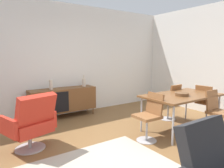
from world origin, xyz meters
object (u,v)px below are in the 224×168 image
at_px(vase_cobalt, 84,82).
at_px(dining_table, 182,97).
at_px(dining_chair_near_window, 150,115).
at_px(dining_chair_front_right, 217,111).
at_px(vase_sculptural_dark, 51,85).
at_px(dining_chair_back_right, 171,100).
at_px(dining_chair_far_end, 206,102).
at_px(lounge_chair_red, 31,122).
at_px(sideboard, 63,100).
at_px(wooden_bowl_on_table, 182,94).

bearing_deg(vase_cobalt, dining_table, -64.07).
xyz_separation_m(dining_chair_near_window, dining_chair_front_right, (1.24, -0.56, 0.00)).
xyz_separation_m(vase_sculptural_dark, dining_chair_back_right, (2.29, -1.64, -0.36)).
bearing_deg(vase_sculptural_dark, dining_chair_near_window, -64.66).
height_order(dining_chair_far_end, lounge_chair_red, lounge_chair_red).
xyz_separation_m(sideboard, wooden_bowl_on_table, (1.54, -2.28, 0.33)).
bearing_deg(dining_chair_back_right, vase_cobalt, 130.95).
bearing_deg(wooden_bowl_on_table, lounge_chair_red, 161.57).
xyz_separation_m(dining_chair_back_right, lounge_chair_red, (-3.08, 0.23, -0.00)).
relative_size(dining_chair_far_end, dining_chair_near_window, 1.00).
bearing_deg(sideboard, dining_chair_far_end, -40.96).
height_order(vase_cobalt, dining_chair_back_right, vase_cobalt).
distance_m(vase_cobalt, dining_chair_far_end, 2.97).
height_order(vase_cobalt, dining_chair_front_right, vase_cobalt).
relative_size(dining_table, dining_chair_front_right, 1.87).
distance_m(dining_chair_near_window, dining_chair_front_right, 1.36).
distance_m(sideboard, dining_table, 2.76).
height_order(sideboard, dining_table, dining_table).
relative_size(wooden_bowl_on_table, dining_chair_back_right, 0.30).
bearing_deg(dining_chair_front_right, lounge_chair_red, 156.34).
height_order(vase_cobalt, vase_sculptural_dark, vase_cobalt).
relative_size(sideboard, vase_cobalt, 5.40).
height_order(vase_cobalt, dining_chair_near_window, vase_cobalt).
bearing_deg(dining_table, sideboard, 126.85).
xyz_separation_m(vase_sculptural_dark, dining_chair_near_window, (1.04, -2.20, -0.36)).
height_order(dining_chair_far_end, dining_chair_back_right, same).
xyz_separation_m(vase_sculptural_dark, wooden_bowl_on_table, (1.82, -2.28, -0.06)).
relative_size(vase_cobalt, dining_chair_near_window, 0.35).
distance_m(sideboard, dining_chair_front_right, 3.40).
xyz_separation_m(sideboard, vase_cobalt, (0.58, 0.00, 0.39)).
bearing_deg(wooden_bowl_on_table, dining_chair_back_right, 54.27).
relative_size(vase_sculptural_dark, dining_chair_front_right, 0.26).
relative_size(vase_cobalt, dining_chair_front_right, 0.35).
bearing_deg(vase_cobalt, vase_sculptural_dark, 180.00).
distance_m(dining_chair_far_end, lounge_chair_red, 3.71).
bearing_deg(dining_table, dining_chair_far_end, -0.24).
height_order(vase_cobalt, lounge_chair_red, vase_cobalt).
bearing_deg(wooden_bowl_on_table, vase_cobalt, 112.83).
relative_size(vase_cobalt, lounge_chair_red, 0.31).
xyz_separation_m(vase_cobalt, lounge_chair_red, (-1.66, -1.41, -0.36)).
xyz_separation_m(vase_cobalt, dining_table, (1.07, -2.20, -0.13)).
distance_m(vase_sculptural_dark, dining_chair_near_window, 2.46).
bearing_deg(vase_sculptural_dark, wooden_bowl_on_table, -51.40).
xyz_separation_m(sideboard, dining_chair_front_right, (2.00, -2.76, 0.03)).
bearing_deg(lounge_chair_red, dining_chair_front_right, -23.66).
relative_size(dining_table, lounge_chair_red, 1.69).
bearing_deg(dining_chair_back_right, wooden_bowl_on_table, -125.73).
relative_size(vase_cobalt, vase_sculptural_dark, 1.32).
bearing_deg(wooden_bowl_on_table, sideboard, 124.00).
xyz_separation_m(sideboard, dining_chair_far_end, (2.54, -2.20, 0.03)).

